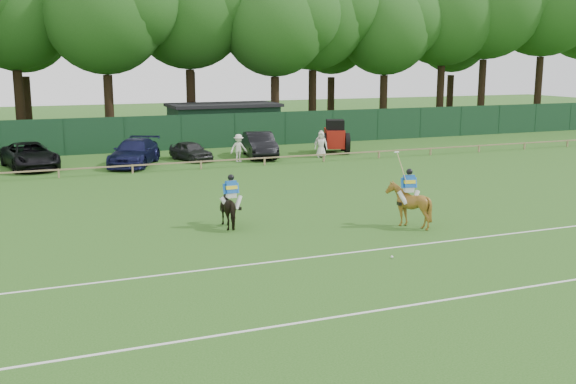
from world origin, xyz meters
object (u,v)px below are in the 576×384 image
hatch_grey (191,151)px  utility_shed (224,123)px  suv_black (30,156)px  estate_black (259,145)px  tractor (335,137)px  spectator_left (239,148)px  horse_chestnut (408,205)px  spectator_mid (321,144)px  horse_dark (231,208)px  spectator_right (321,145)px  sedan_navy (135,152)px  polo_ball (392,257)px

hatch_grey → utility_shed: bearing=43.3°
suv_black → estate_black: (14.23, -0.64, 0.06)m
tractor → spectator_left: bearing=-148.7°
horse_chestnut → spectator_mid: size_ratio=0.98×
horse_dark → spectator_left: (5.46, 16.03, 0.14)m
spectator_mid → spectator_right: spectator_mid is taller
horse_dark → spectator_right: bearing=-125.4°
spectator_mid → spectator_right: (-0.05, -0.18, -0.04)m
horse_dark → spectator_mid: 19.56m
estate_black → utility_shed: utility_shed is taller
horse_chestnut → hatch_grey: size_ratio=0.48×
spectator_mid → estate_black: bearing=143.9°
horse_chestnut → utility_shed: (1.13, 28.59, 0.67)m
sedan_navy → spectator_right: spectator_right is taller
spectator_left → spectator_right: (5.66, -0.16, -0.02)m
estate_black → spectator_right: size_ratio=2.93×
spectator_right → tractor: tractor is taller
horse_dark → spectator_left: bearing=-109.2°
horse_chestnut → estate_black: (1.01, 19.99, -0.04)m
horse_dark → sedan_navy: sedan_navy is taller
horse_chestnut → tractor: size_ratio=0.54×
suv_black → spectator_right: 18.12m
suv_black → polo_ball: (10.47, -24.11, -0.72)m
spectator_right → spectator_mid: bearing=102.9°
polo_ball → tractor: (9.27, 23.43, 1.05)m
sedan_navy → spectator_mid: bearing=20.2°
horse_dark → tractor: bearing=-126.8°
spectator_right → estate_black: bearing=-175.2°
estate_black → tractor: size_ratio=1.55×
hatch_grey → polo_ball: (0.80, -23.75, -0.57)m
polo_ball → horse_dark: bearing=121.2°
horse_chestnut → utility_shed: utility_shed is taller
estate_black → spectator_left: (-1.91, -1.47, 0.05)m
polo_ball → utility_shed: bearing=83.1°
horse_chestnut → sedan_navy: bearing=-57.4°
hatch_grey → polo_ball: bearing=-105.4°
horse_dark → sedan_navy: bearing=-87.4°
spectator_left → spectator_right: bearing=-7.7°
tractor → horse_dark: bearing=-106.0°
horse_dark → estate_black: estate_black is taller
horse_dark → utility_shed: size_ratio=0.21×
hatch_grey → spectator_mid: (8.36, -1.73, 0.27)m
estate_black → utility_shed: bearing=98.7°
spectator_left → utility_shed: size_ratio=0.21×
horse_dark → utility_shed: 27.17m
suv_black → sedan_navy: (5.96, -1.13, 0.03)m
horse_chestnut → polo_ball: 4.51m
hatch_grey → utility_shed: utility_shed is taller
suv_black → spectator_left: size_ratio=3.16×
estate_black → utility_shed: size_ratio=0.60×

